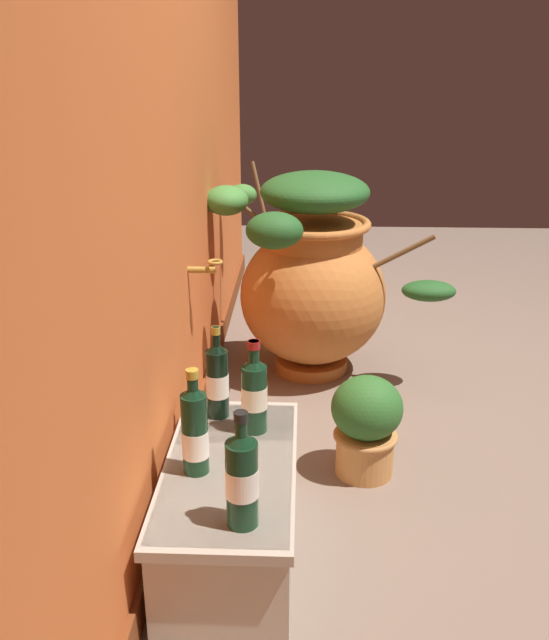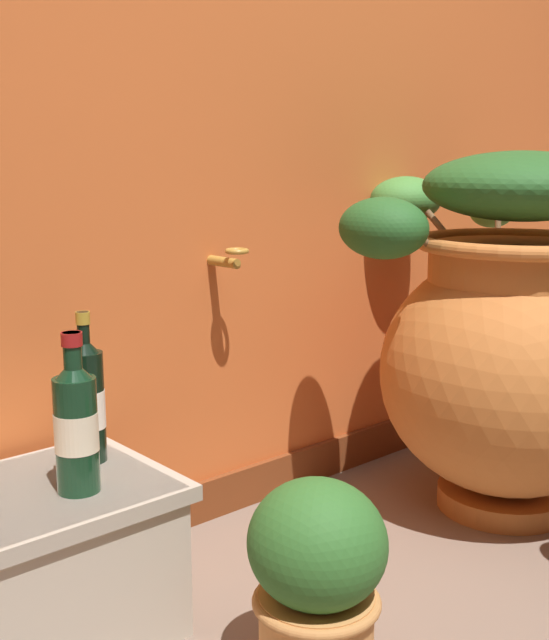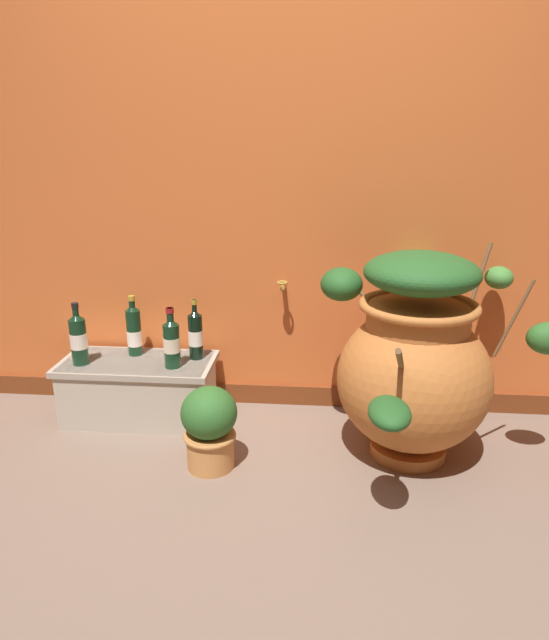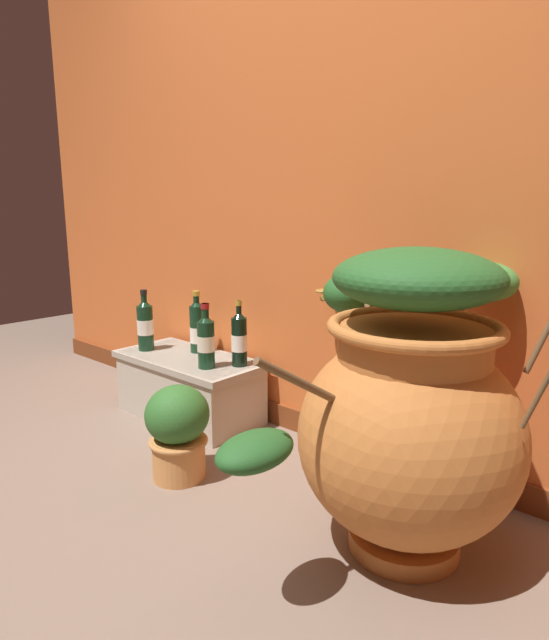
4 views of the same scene
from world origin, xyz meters
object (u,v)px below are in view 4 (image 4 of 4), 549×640
object	(u,v)px
terracotta_urn	(412,409)
wine_bottle_back	(206,339)
wine_bottle_middle	(239,338)
wine_bottle_left	(197,326)
wine_bottle_right	(145,324)
potted_shrub	(178,430)

from	to	relation	value
terracotta_urn	wine_bottle_back	world-z (taller)	terracotta_urn
terracotta_urn	wine_bottle_middle	world-z (taller)	terracotta_urn
wine_bottle_back	terracotta_urn	bearing A→B (deg)	-9.34
wine_bottle_left	wine_bottle_right	size ratio (longest dim) A/B	1.00
wine_bottle_left	wine_bottle_middle	world-z (taller)	wine_bottle_left
wine_bottle_left	potted_shrub	world-z (taller)	wine_bottle_left
terracotta_urn	wine_bottle_back	bearing A→B (deg)	170.66
wine_bottle_middle	wine_bottle_back	bearing A→B (deg)	-125.73
terracotta_urn	wine_bottle_left	bearing A→B (deg)	166.26
wine_bottle_left	wine_bottle_middle	bearing A→B (deg)	-4.20
wine_bottle_back	potted_shrub	size ratio (longest dim) A/B	0.80
potted_shrub	wine_bottle_back	bearing A→B (deg)	124.03
wine_bottle_left	wine_bottle_right	world-z (taller)	same
terracotta_urn	wine_bottle_middle	bearing A→B (deg)	163.39
wine_bottle_middle	wine_bottle_right	size ratio (longest dim) A/B	0.98
terracotta_urn	wine_bottle_right	distance (m)	1.57
wine_bottle_middle	wine_bottle_back	world-z (taller)	wine_bottle_middle
wine_bottle_back	potted_shrub	xyz separation A→B (m)	(0.25, -0.37, -0.24)
terracotta_urn	wine_bottle_left	distance (m)	1.38
potted_shrub	terracotta_urn	bearing A→B (deg)	12.10
wine_bottle_right	wine_bottle_back	xyz separation A→B (m)	(0.46, 0.00, -0.00)
wine_bottle_left	potted_shrub	size ratio (longest dim) A/B	0.84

